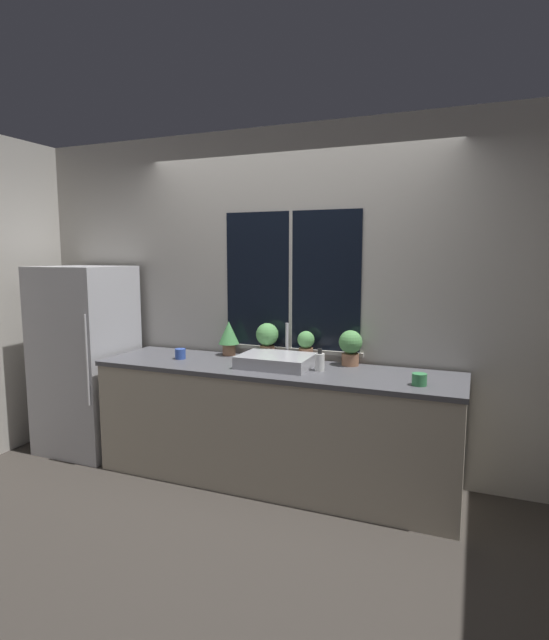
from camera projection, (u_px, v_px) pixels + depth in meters
The scene contains 13 objects.
ground_plane at pixel (255, 500), 3.50m from camera, with size 14.00×14.00×0.00m, color #38332D.
wall_back at pixel (292, 300), 4.00m from camera, with size 8.00×0.09×2.70m.
wall_left at pixel (115, 287), 5.59m from camera, with size 0.06×7.00×2.70m.
counter at pixel (273, 424), 3.75m from camera, with size 2.72×0.69×0.89m.
refrigerator at pixel (86, 359), 4.34m from camera, with size 0.71×0.67×1.61m.
sink at pixel (276, 361), 3.69m from camera, with size 0.53×0.45×0.30m.
potted_plant_far_left at pixel (229, 335), 4.10m from camera, with size 0.17×0.17×0.28m.
potted_plant_center_left at pixel (267, 338), 3.97m from camera, with size 0.18×0.18×0.28m.
potted_plant_center_right at pixel (306, 345), 3.85m from camera, with size 0.13×0.13×0.24m.
potted_plant_far_right at pixel (351, 346), 3.72m from camera, with size 0.18×0.18×0.27m.
soap_bottle at pixel (320, 362), 3.56m from camera, with size 0.07×0.07×0.16m.
mug_blue at pixel (180, 354), 3.96m from camera, with size 0.08×0.08×0.08m.
mug_green at pixel (419, 379), 3.16m from camera, with size 0.09×0.09×0.08m.
Camera 1 is at (1.37, -3.01, 1.71)m, focal length 28.00 mm.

